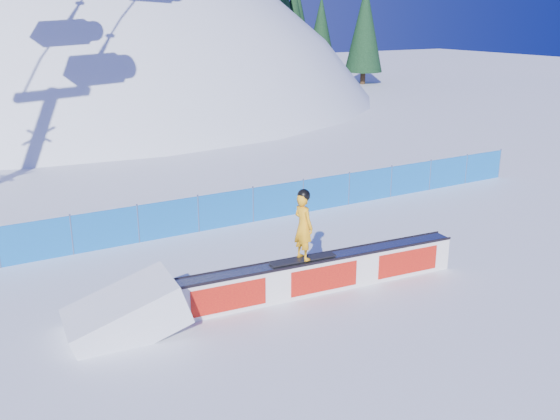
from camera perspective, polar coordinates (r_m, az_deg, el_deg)
ground at (r=18.25m, az=6.97°, el=-4.49°), size 160.00×160.00×0.00m
snow_hill at (r=61.59m, az=-17.97°, el=-7.06°), size 64.00×64.00×64.00m
safety_fence at (r=21.59m, az=-0.13°, el=0.86°), size 22.05×0.05×1.30m
rail_box at (r=15.98m, az=3.64°, el=-5.88°), size 7.89×1.22×0.94m
snow_ramp at (r=14.68m, az=-13.80°, el=-10.66°), size 2.81×1.89×1.67m
snowboarder at (r=15.27m, az=2.15°, el=-1.44°), size 1.77×0.66×1.83m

